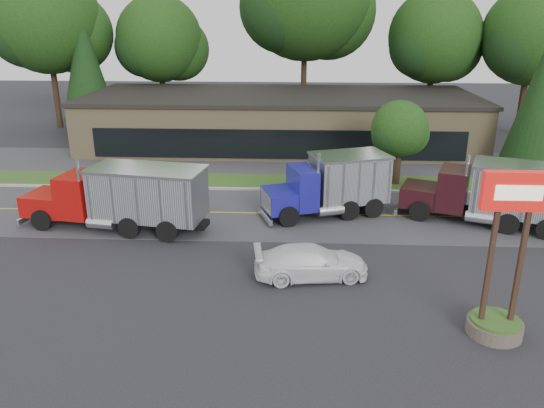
{
  "coord_description": "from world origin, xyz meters",
  "views": [
    {
      "loc": [
        3.47,
        -18.9,
        10.64
      ],
      "look_at": [
        2.28,
        5.61,
        1.8
      ],
      "focal_mm": 35.0,
      "sensor_mm": 36.0,
      "label": 1
    }
  ],
  "objects": [
    {
      "name": "tree_far_c",
      "position": [
        4.2,
        34.15,
        11.76
      ],
      "size": [
        12.92,
        12.16,
        18.42
      ],
      "color": "#382619",
      "rests_on": "ground"
    },
    {
      "name": "dump_truck_maroon",
      "position": [
        14.06,
        8.0,
        1.81
      ],
      "size": [
        9.03,
        5.45,
        3.36
      ],
      "rotation": [
        0.0,
        0.0,
        2.77
      ],
      "color": "black",
      "rests_on": "ground"
    },
    {
      "name": "center_line",
      "position": [
        0.0,
        9.0,
        0.0
      ],
      "size": [
        60.0,
        0.12,
        0.01
      ],
      "primitive_type": "cube",
      "color": "gold",
      "rests_on": "ground"
    },
    {
      "name": "tree_far_e",
      "position": [
        24.14,
        31.11,
        8.43
      ],
      "size": [
        9.26,
        8.72,
        13.21
      ],
      "color": "#382619",
      "rests_on": "ground"
    },
    {
      "name": "evergreen_left",
      "position": [
        -16.0,
        30.0,
        6.15
      ],
      "size": [
        4.92,
        4.92,
        11.19
      ],
      "color": "#382619",
      "rests_on": "ground"
    },
    {
      "name": "rally_car",
      "position": [
        4.14,
        1.48,
        0.7
      ],
      "size": [
        5.06,
        2.64,
        1.4
      ],
      "primitive_type": "imported",
      "rotation": [
        0.0,
        0.0,
        1.72
      ],
      "color": "white",
      "rests_on": "ground"
    },
    {
      "name": "evergreen_right",
      "position": [
        20.0,
        18.0,
        5.48
      ],
      "size": [
        4.39,
        4.39,
        9.97
      ],
      "color": "#382619",
      "rests_on": "ground"
    },
    {
      "name": "road",
      "position": [
        0.0,
        9.0,
        0.0
      ],
      "size": [
        60.0,
        8.0,
        0.02
      ],
      "primitive_type": "cube",
      "color": "#4C4C51",
      "rests_on": "ground"
    },
    {
      "name": "dump_truck_blue",
      "position": [
        5.48,
        9.16,
        1.8
      ],
      "size": [
        7.29,
        4.59,
        3.36
      ],
      "rotation": [
        0.0,
        0.0,
        3.47
      ],
      "color": "black",
      "rests_on": "ground"
    },
    {
      "name": "tree_far_b",
      "position": [
        -9.87,
        34.1,
        7.95
      ],
      "size": [
        8.73,
        8.22,
        12.45
      ],
      "color": "#382619",
      "rests_on": "ground"
    },
    {
      "name": "ground",
      "position": [
        0.0,
        0.0,
        0.0
      ],
      "size": [
        140.0,
        140.0,
        0.0
      ],
      "primitive_type": "plane",
      "color": "#303035",
      "rests_on": "ground"
    },
    {
      "name": "curb",
      "position": [
        0.0,
        13.2,
        0.0
      ],
      "size": [
        60.0,
        0.3,
        0.12
      ],
      "primitive_type": "cube",
      "color": "#9E9E99",
      "rests_on": "ground"
    },
    {
      "name": "tree_far_a",
      "position": [
        -19.84,
        32.13,
        9.68
      ],
      "size": [
        10.63,
        10.0,
        15.16
      ],
      "color": "#382619",
      "rests_on": "ground"
    },
    {
      "name": "tree_far_d",
      "position": [
        16.14,
        33.11,
        8.22
      ],
      "size": [
        9.03,
        8.5,
        12.89
      ],
      "color": "#382619",
      "rests_on": "ground"
    },
    {
      "name": "strip_mall",
      "position": [
        2.0,
        26.0,
        2.0
      ],
      "size": [
        32.0,
        12.0,
        4.0
      ],
      "primitive_type": "cube",
      "color": "#9C875F",
      "rests_on": "ground"
    },
    {
      "name": "bilo_sign",
      "position": [
        10.5,
        -2.5,
        2.02
      ],
      "size": [
        2.2,
        1.9,
        5.95
      ],
      "color": "#6B6054",
      "rests_on": "ground"
    },
    {
      "name": "grass_verge",
      "position": [
        0.0,
        15.0,
        0.0
      ],
      "size": [
        60.0,
        3.4,
        0.03
      ],
      "primitive_type": "cube",
      "color": "#2F571D",
      "rests_on": "ground"
    },
    {
      "name": "far_parking",
      "position": [
        0.0,
        20.0,
        0.0
      ],
      "size": [
        60.0,
        7.0,
        0.02
      ],
      "primitive_type": "cube",
      "color": "#4C4C51",
      "rests_on": "ground"
    },
    {
      "name": "dump_truck_red",
      "position": [
        -5.38,
        6.45,
        1.81
      ],
      "size": [
        10.03,
        4.08,
        3.36
      ],
      "rotation": [
        0.0,
        0.0,
        2.98
      ],
      "color": "black",
      "rests_on": "ground"
    },
    {
      "name": "tree_verge",
      "position": [
        10.06,
        15.05,
        3.5
      ],
      "size": [
        3.86,
        3.63,
        5.5
      ],
      "color": "#382619",
      "rests_on": "ground"
    }
  ]
}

